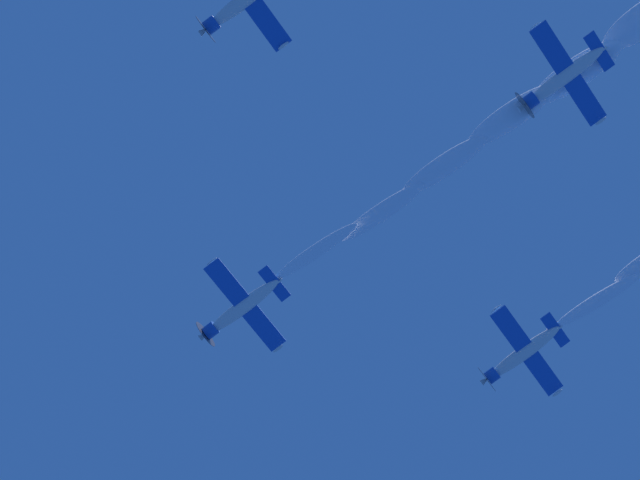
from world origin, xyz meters
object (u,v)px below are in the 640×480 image
(airplane_lead, at_px, (241,308))
(airplane_right_wingman, at_px, (522,354))
(airplane_slot_tail, at_px, (563,78))
(airplane_left_wingman, at_px, (243,1))

(airplane_lead, height_order, airplane_right_wingman, airplane_right_wingman)
(airplane_slot_tail, bearing_deg, airplane_right_wingman, -115.62)
(airplane_right_wingman, height_order, airplane_slot_tail, airplane_right_wingman)
(airplane_left_wingman, bearing_deg, airplane_right_wingman, -158.65)
(airplane_right_wingman, relative_size, airplane_slot_tail, 1.00)
(airplane_lead, distance_m, airplane_left_wingman, 20.28)
(airplane_lead, height_order, airplane_slot_tail, airplane_slot_tail)
(airplane_left_wingman, distance_m, airplane_slot_tail, 20.94)
(airplane_left_wingman, height_order, airplane_slot_tail, airplane_left_wingman)
(airplane_left_wingman, xyz_separation_m, airplane_right_wingman, (-28.27, -11.05, 0.44))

